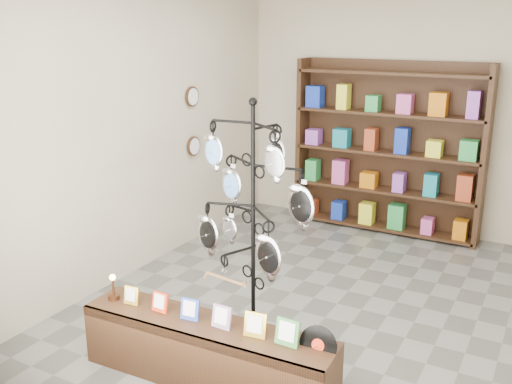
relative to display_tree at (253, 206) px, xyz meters
The scene contains 6 objects.
ground 1.54m from the display_tree, 80.55° to the left, with size 5.00×5.00×0.00m, color slate.
room_envelope 1.16m from the display_tree, 80.55° to the left, with size 5.00×5.00×5.00m.
display_tree is the anchor object (origin of this frame).
front_shelf 1.19m from the display_tree, 90.15° to the right, with size 2.02×0.49×0.71m.
back_shelving 3.26m from the display_tree, 87.20° to the left, with size 2.42×0.36×2.20m.
wall_clocks 2.54m from the display_tree, 135.92° to the left, with size 0.03×0.24×0.84m.
Camera 1 is at (1.99, -4.79, 2.62)m, focal length 40.00 mm.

